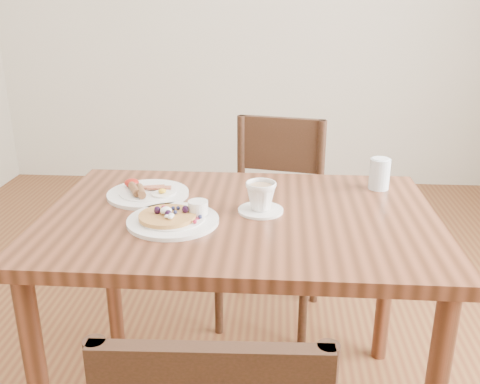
{
  "coord_description": "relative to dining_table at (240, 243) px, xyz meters",
  "views": [
    {
      "loc": [
        0.11,
        -1.51,
        1.38
      ],
      "look_at": [
        0.0,
        0.0,
        0.82
      ],
      "focal_mm": 40.0,
      "sensor_mm": 36.0,
      "label": 1
    }
  ],
  "objects": [
    {
      "name": "pancake_plate",
      "position": [
        -0.19,
        -0.08,
        0.11
      ],
      "size": [
        0.27,
        0.27,
        0.06
      ],
      "color": "white",
      "rests_on": "dining_table"
    },
    {
      "name": "water_glass",
      "position": [
        0.46,
        0.26,
        0.15
      ],
      "size": [
        0.07,
        0.07,
        0.11
      ],
      "primitive_type": "cylinder",
      "color": "silver",
      "rests_on": "dining_table"
    },
    {
      "name": "teacup_saucer",
      "position": [
        0.06,
        0.02,
        0.14
      ],
      "size": [
        0.14,
        0.14,
        0.1
      ],
      "color": "white",
      "rests_on": "dining_table"
    },
    {
      "name": "chair_far",
      "position": [
        0.1,
        0.65,
        -0.16
      ],
      "size": [
        0.49,
        0.49,
        0.88
      ],
      "rotation": [
        0.0,
        0.0,
        2.95
      ],
      "color": "#3F2016",
      "rests_on": "ground"
    },
    {
      "name": "dining_table",
      "position": [
        0.0,
        0.0,
        0.0
      ],
      "size": [
        1.2,
        0.8,
        0.75
      ],
      "color": "brown",
      "rests_on": "ground"
    },
    {
      "name": "breakfast_plate",
      "position": [
        -0.32,
        0.13,
        0.11
      ],
      "size": [
        0.27,
        0.27,
        0.04
      ],
      "color": "white",
      "rests_on": "dining_table"
    }
  ]
}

